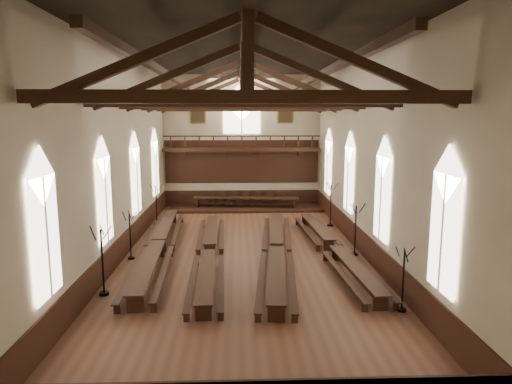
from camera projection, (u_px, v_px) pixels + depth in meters
ground at (244, 255)px, 22.94m from camera, size 26.00×26.00×0.00m
room_walls at (244, 126)px, 21.88m from camera, size 26.00×26.00×26.00m
wainscot_band at (244, 244)px, 22.84m from camera, size 12.00×26.00×1.20m
side_windows at (244, 182)px, 22.32m from camera, size 11.85×19.80×4.50m
end_window at (242, 112)px, 34.47m from camera, size 2.80×0.12×3.80m
minstrels_gallery at (242, 156)px, 34.78m from camera, size 11.80×1.24×3.70m
portraits at (242, 114)px, 34.49m from camera, size 7.75×0.09×1.45m
roof_trusses at (244, 88)px, 21.59m from camera, size 11.70×25.70×2.80m
refectory_row_a at (158, 244)px, 22.96m from camera, size 1.94×14.68×0.77m
refectory_row_b at (209, 250)px, 22.00m from camera, size 1.62×13.94×0.70m
refectory_row_c at (277, 249)px, 22.14m from camera, size 2.10×14.49×0.75m
refectory_row_d at (333, 246)px, 22.75m from camera, size 1.74×13.87×0.69m
dais at (246, 208)px, 34.17m from camera, size 11.40×2.84×0.19m
high_table at (246, 199)px, 34.05m from camera, size 7.91×1.51×0.74m
high_chairs at (246, 198)px, 34.82m from camera, size 5.90×0.50×1.02m
candelabrum_left_near at (103, 274)px, 17.69m from camera, size 0.84×0.80×2.80m
candelabrum_left_mid at (131, 244)px, 22.20m from camera, size 0.72×0.70×2.41m
candelabrum_left_far at (157, 212)px, 29.28m from camera, size 0.77×0.80×2.66m
candelabrum_right_near at (403, 292)px, 16.23m from camera, size 0.72×0.69×2.39m
candelabrum_right_mid at (355, 239)px, 22.82m from camera, size 0.78×0.80×2.67m
candelabrum_right_far at (330, 213)px, 28.90m from camera, size 0.76×0.86×2.81m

